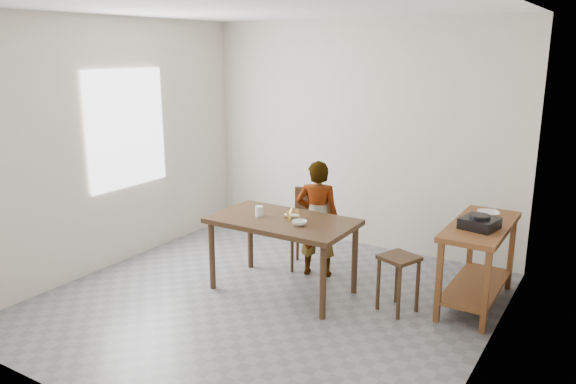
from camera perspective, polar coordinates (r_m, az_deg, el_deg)
The scene contains 17 objects.
floor at distance 5.52m, azimuth -2.23°, elevation -11.20°, with size 4.00×4.00×0.04m, color slate.
ceiling at distance 4.99m, azimuth -2.55°, elevation 18.47°, with size 4.00×4.00×0.04m, color white.
wall_back at distance 6.82m, azimuth 7.21°, elevation 5.73°, with size 4.00×0.04×2.70m, color beige.
wall_front at distance 3.64m, azimuth -20.48°, elevation -2.72°, with size 4.00×0.04×2.70m, color beige.
wall_left at distance 6.42m, azimuth -17.55°, elevation 4.63°, with size 0.04×4.00×2.70m, color beige.
wall_right at distance 4.31m, azimuth 20.46°, elevation -0.13°, with size 0.04×4.00×2.70m, color beige.
window_pane at distance 6.49m, azimuth -16.02°, elevation 6.19°, with size 0.02×1.10×1.30m, color white.
dining_table at distance 5.60m, azimuth -0.54°, elevation -6.43°, with size 1.40×0.80×0.75m, color #3B2616, non-canonical shape.
prep_counter at distance 5.59m, azimuth 18.70°, elevation -6.98°, with size 0.50×1.20×0.80m, color brown, non-canonical shape.
child at distance 5.92m, azimuth 3.01°, elevation -2.72°, with size 0.46×0.30×1.25m, color silver.
dining_chair at distance 6.17m, azimuth 2.35°, elevation -3.86°, with size 0.42×0.42×0.86m, color #3B2616, non-canonical shape.
stool at distance 5.32m, azimuth 11.10°, elevation -9.10°, with size 0.31×0.31×0.54m, color #3B2616, non-canonical shape.
glass_tumbler at distance 5.57m, azimuth -2.93°, elevation -1.93°, with size 0.08×0.08×0.10m, color silver.
small_bowl at distance 5.28m, azimuth 1.19°, elevation -3.15°, with size 0.14×0.14×0.04m, color silver.
banana at distance 5.49m, azimuth 0.41°, elevation -2.36°, with size 0.18×0.13×0.06m, color yellow, non-canonical shape.
serving_bowl at distance 5.71m, azimuth 19.67°, elevation -2.11°, with size 0.20×0.20×0.05m, color silver.
gas_burner at distance 5.30m, azimuth 18.88°, elevation -3.02°, with size 0.29×0.29×0.10m, color black.
Camera 1 is at (2.79, -4.12, 2.36)m, focal length 35.00 mm.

